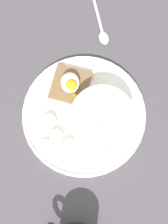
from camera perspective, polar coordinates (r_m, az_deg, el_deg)
name	(u,v)px	position (r cm, az deg, el deg)	size (l,w,h in cm)	color
ground_plane	(84,116)	(59.37, 0.00, -0.81)	(120.00, 120.00, 2.00)	#464247
plate	(84,114)	(57.60, 0.00, -0.46)	(28.60, 28.60, 1.60)	white
oatmeal_bowl	(102,118)	(54.19, 4.10, -1.36)	(13.67, 13.67, 5.97)	white
toast_slice	(71,85)	(58.45, -3.10, 6.11)	(11.15, 11.15, 1.39)	brown
poached_egg	(70,83)	(56.29, -3.11, 6.55)	(7.53, 4.24, 3.61)	white
banana_slice_front	(47,146)	(56.51, -8.50, -7.69)	(4.07, 4.07, 1.01)	#F4E4BC
banana_slice_left	(56,136)	(56.28, -6.34, -5.48)	(3.36, 3.28, 1.40)	beige
banana_slice_back	(49,121)	(56.92, -7.97, -1.98)	(4.50, 4.57, 1.77)	#F0EABC
banana_slice_right	(68,146)	(55.78, -3.63, -7.76)	(3.78, 3.82, 1.49)	beige
spoon	(101,27)	(66.36, 3.91, 18.79)	(13.16, 2.79, 0.80)	silver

